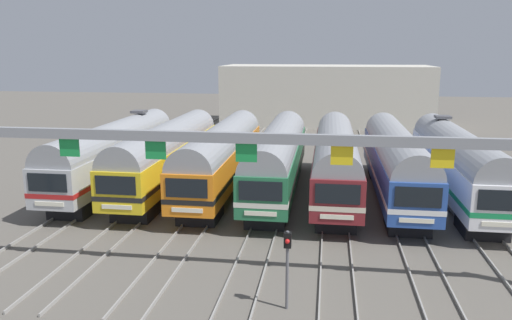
% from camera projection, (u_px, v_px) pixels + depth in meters
% --- Properties ---
extents(ground_plane, '(160.00, 160.00, 0.00)m').
position_uv_depth(ground_plane, '(277.00, 193.00, 35.29)').
color(ground_plane, '#5B564F').
extents(track_bed, '(25.16, 70.00, 0.15)m').
position_uv_depth(track_bed, '(294.00, 147.00, 51.71)').
color(track_bed, gray).
rests_on(track_bed, ground).
extents(commuter_train_stainless, '(2.88, 18.06, 5.05)m').
position_uv_depth(commuter_train_stainless, '(115.00, 151.00, 36.35)').
color(commuter_train_stainless, '#B2B5BA').
rests_on(commuter_train_stainless, ground).
extents(commuter_train_yellow, '(2.88, 18.06, 4.77)m').
position_uv_depth(commuter_train_yellow, '(168.00, 153.00, 35.80)').
color(commuter_train_yellow, gold).
rests_on(commuter_train_yellow, ground).
extents(commuter_train_orange, '(2.88, 18.06, 4.77)m').
position_uv_depth(commuter_train_orange, '(222.00, 154.00, 35.26)').
color(commuter_train_orange, orange).
rests_on(commuter_train_orange, ground).
extents(commuter_train_green, '(2.88, 18.06, 4.77)m').
position_uv_depth(commuter_train_green, '(278.00, 156.00, 34.71)').
color(commuter_train_green, '#236B42').
rests_on(commuter_train_green, ground).
extents(commuter_train_maroon, '(2.88, 18.06, 4.77)m').
position_uv_depth(commuter_train_maroon, '(336.00, 158.00, 34.16)').
color(commuter_train_maroon, maroon).
rests_on(commuter_train_maroon, ground).
extents(commuter_train_blue, '(2.88, 18.06, 4.77)m').
position_uv_depth(commuter_train_blue, '(395.00, 159.00, 33.62)').
color(commuter_train_blue, '#284C9E').
rests_on(commuter_train_blue, ground).
extents(commuter_train_white, '(2.88, 18.06, 5.05)m').
position_uv_depth(commuter_train_white, '(457.00, 161.00, 33.07)').
color(commuter_train_white, white).
rests_on(commuter_train_white, ground).
extents(catenary_gantry, '(28.90, 0.44, 6.97)m').
position_uv_depth(catenary_gantry, '(246.00, 158.00, 21.08)').
color(catenary_gantry, gray).
rests_on(catenary_gantry, ground).
extents(yard_signal_mast, '(0.28, 0.35, 3.17)m').
position_uv_depth(yard_signal_mast, '(287.00, 255.00, 19.07)').
color(yard_signal_mast, '#59595E').
rests_on(yard_signal_mast, ground).
extents(maintenance_building, '(27.04, 10.00, 7.83)m').
position_uv_depth(maintenance_building, '(326.00, 95.00, 67.26)').
color(maintenance_building, beige).
rests_on(maintenance_building, ground).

